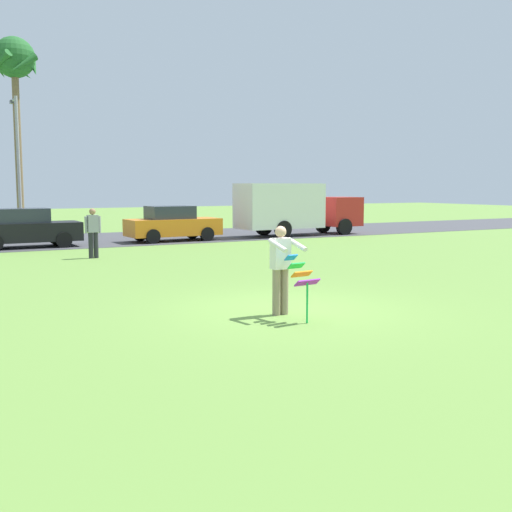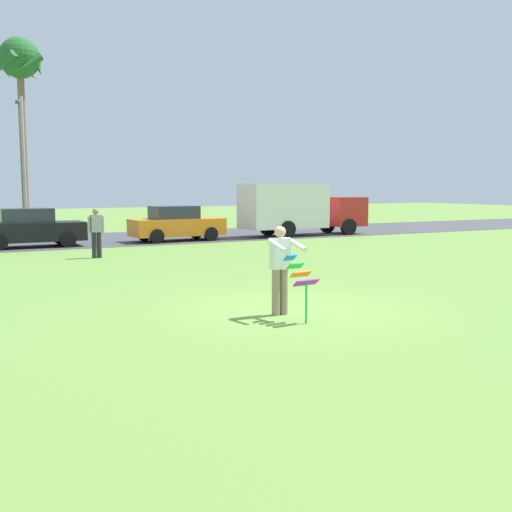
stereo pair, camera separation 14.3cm
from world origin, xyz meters
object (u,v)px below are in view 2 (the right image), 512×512
at_px(person_kite_flyer, 281,266).
at_px(parked_car_orange, 177,224).
at_px(parked_truck_red_cab, 297,208).
at_px(streetlight_pole, 23,157).
at_px(palm_tree_right_near, 20,68).
at_px(kite_held, 301,277).
at_px(person_walker_near, 96,231).
at_px(parked_car_black, 30,229).

xyz_separation_m(person_kite_flyer, parked_car_orange, (3.84, 16.16, -0.18)).
xyz_separation_m(parked_truck_red_cab, streetlight_pole, (-12.01, 7.27, 2.59)).
height_order(person_kite_flyer, palm_tree_right_near, palm_tree_right_near).
height_order(kite_held, person_walker_near, person_walker_near).
distance_m(parked_car_black, person_walker_near, 5.19).
bearing_deg(parked_car_black, person_kite_flyer, -81.26).
relative_size(person_kite_flyer, parked_car_orange, 0.41).
xyz_separation_m(palm_tree_right_near, streetlight_pole, (-0.18, -1.20, -4.63)).
distance_m(kite_held, parked_car_black, 17.04).
relative_size(person_kite_flyer, parked_car_black, 0.41).
bearing_deg(parked_car_orange, streetlight_pole, 127.46).
bearing_deg(person_walker_near, streetlight_pole, 93.75).
distance_m(palm_tree_right_near, person_walker_near, 15.49).
distance_m(parked_truck_red_cab, person_walker_near, 12.27).
distance_m(parked_truck_red_cab, streetlight_pole, 14.28).
relative_size(parked_car_black, person_walker_near, 2.44).
bearing_deg(parked_car_orange, person_kite_flyer, -103.35).
height_order(parked_car_black, person_walker_near, person_walker_near).
height_order(person_kite_flyer, parked_truck_red_cab, parked_truck_red_cab).
relative_size(person_kite_flyer, palm_tree_right_near, 0.17).
height_order(parked_car_black, parked_car_orange, same).
bearing_deg(kite_held, palm_tree_right_near, 93.59).
distance_m(person_kite_flyer, parked_truck_red_cab, 19.15).
height_order(parked_car_black, streetlight_pole, streetlight_pole).
bearing_deg(parked_car_orange, parked_truck_red_cab, 0.02).
xyz_separation_m(parked_car_orange, person_walker_near, (-4.77, -4.95, 0.16)).
xyz_separation_m(parked_car_black, parked_truck_red_cab, (12.76, 0.00, 0.64)).
relative_size(kite_held, parked_truck_red_cab, 0.18).
height_order(parked_car_orange, streetlight_pole, streetlight_pole).
bearing_deg(kite_held, streetlight_pole, 94.20).
bearing_deg(kite_held, parked_car_orange, 77.28).
bearing_deg(streetlight_pole, palm_tree_right_near, 81.28).
relative_size(person_kite_flyer, parked_truck_red_cab, 0.26).
distance_m(kite_held, parked_truck_red_cab, 19.73).
height_order(kite_held, streetlight_pole, streetlight_pole).
bearing_deg(person_kite_flyer, streetlight_pole, 94.25).
bearing_deg(kite_held, parked_car_black, 98.49).
distance_m(parked_car_black, streetlight_pole, 7.99).
height_order(parked_car_orange, palm_tree_right_near, palm_tree_right_near).
distance_m(kite_held, palm_tree_right_near, 26.55).
bearing_deg(palm_tree_right_near, streetlight_pole, -98.72).
relative_size(person_kite_flyer, person_walker_near, 1.00).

